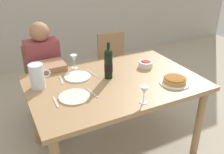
{
  "coord_description": "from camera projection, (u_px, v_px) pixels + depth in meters",
  "views": [
    {
      "loc": [
        -0.89,
        -1.71,
        1.77
      ],
      "look_at": [
        -0.05,
        -0.04,
        0.83
      ],
      "focal_mm": 39.63,
      "sensor_mm": 36.0,
      "label": 1
    }
  ],
  "objects": [
    {
      "name": "spoon_right_setting",
      "position": [
        61.0,
        80.0,
        2.18
      ],
      "size": [
        0.04,
        0.16,
        0.0
      ],
      "primitive_type": "cube",
      "rotation": [
        0.0,
        0.0,
        1.44
      ],
      "color": "silver",
      "rests_on": "dining_table"
    },
    {
      "name": "diner_left",
      "position": [
        47.0,
        76.0,
        2.6
      ],
      "size": [
        0.34,
        0.5,
        1.16
      ],
      "rotation": [
        0.0,
        0.0,
        3.15
      ],
      "color": "#8E3D42",
      "rests_on": "ground"
    },
    {
      "name": "water_pitcher",
      "position": [
        37.0,
        78.0,
        2.03
      ],
      "size": [
        0.17,
        0.12,
        0.21
      ],
      "color": "silver",
      "rests_on": "dining_table"
    },
    {
      "name": "chair_left",
      "position": [
        43.0,
        77.0,
        2.84
      ],
      "size": [
        0.4,
        0.4,
        0.87
      ],
      "rotation": [
        0.0,
        0.0,
        3.15
      ],
      "color": "#9E7A51",
      "rests_on": "ground"
    },
    {
      "name": "dining_table",
      "position": [
        114.0,
        90.0,
        2.22
      ],
      "size": [
        1.5,
        1.0,
        0.76
      ],
      "color": "#9E7A51",
      "rests_on": "ground"
    },
    {
      "name": "dinner_plate_right_setting",
      "position": [
        77.0,
        77.0,
        2.24
      ],
      "size": [
        0.24,
        0.24,
        0.01
      ],
      "primitive_type": "cylinder",
      "color": "white",
      "rests_on": "dining_table"
    },
    {
      "name": "wine_glass_right_diner",
      "position": [
        74.0,
        59.0,
        2.38
      ],
      "size": [
        0.07,
        0.07,
        0.14
      ],
      "color": "silver",
      "rests_on": "dining_table"
    },
    {
      "name": "ground_plane",
      "position": [
        114.0,
        147.0,
        2.52
      ],
      "size": [
        8.0,
        8.0,
        0.0
      ],
      "primitive_type": "plane",
      "color": "#B2A893"
    },
    {
      "name": "dinner_plate_left_setting",
      "position": [
        74.0,
        97.0,
        1.93
      ],
      "size": [
        0.25,
        0.25,
        0.01
      ],
      "primitive_type": "cylinder",
      "color": "silver",
      "rests_on": "dining_table"
    },
    {
      "name": "wine_bottle",
      "position": [
        108.0,
        64.0,
        2.18
      ],
      "size": [
        0.08,
        0.08,
        0.33
      ],
      "color": "black",
      "rests_on": "dining_table"
    },
    {
      "name": "fork_left_setting",
      "position": [
        56.0,
        102.0,
        1.87
      ],
      "size": [
        0.02,
        0.16,
        0.0
      ],
      "primitive_type": "cube",
      "rotation": [
        0.0,
        0.0,
        1.53
      ],
      "color": "silver",
      "rests_on": "dining_table"
    },
    {
      "name": "chair_right",
      "position": [
        114.0,
        63.0,
        3.2
      ],
      "size": [
        0.44,
        0.44,
        0.87
      ],
      "rotation": [
        0.0,
        0.0,
        3.05
      ],
      "color": "#9E7A51",
      "rests_on": "ground"
    },
    {
      "name": "knife_right_setting",
      "position": [
        93.0,
        74.0,
        2.3
      ],
      "size": [
        0.04,
        0.18,
        0.0
      ],
      "primitive_type": "cube",
      "rotation": [
        0.0,
        0.0,
        1.72
      ],
      "color": "silver",
      "rests_on": "dining_table"
    },
    {
      "name": "salad_bowl",
      "position": [
        146.0,
        64.0,
        2.43
      ],
      "size": [
        0.14,
        0.14,
        0.07
      ],
      "color": "white",
      "rests_on": "dining_table"
    },
    {
      "name": "baked_tart",
      "position": [
        175.0,
        80.0,
        2.13
      ],
      "size": [
        0.26,
        0.26,
        0.06
      ],
      "color": "white",
      "rests_on": "dining_table"
    },
    {
      "name": "knife_left_setting",
      "position": [
        92.0,
        93.0,
        1.99
      ],
      "size": [
        0.03,
        0.18,
        0.0
      ],
      "primitive_type": "cube",
      "rotation": [
        0.0,
        0.0,
        1.69
      ],
      "color": "silver",
      "rests_on": "dining_table"
    },
    {
      "name": "wine_glass_left_diner",
      "position": [
        144.0,
        91.0,
        1.82
      ],
      "size": [
        0.07,
        0.07,
        0.14
      ],
      "color": "silver",
      "rests_on": "dining_table"
    }
  ]
}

